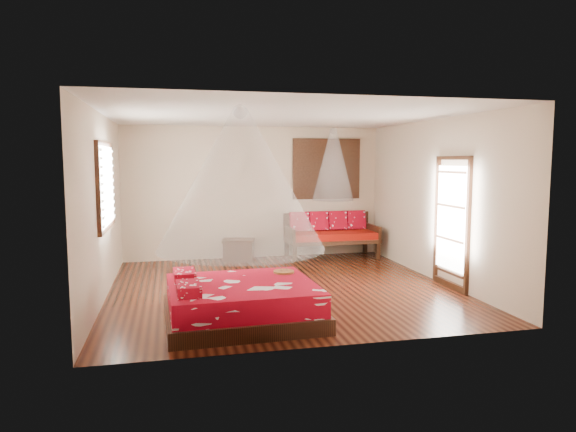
# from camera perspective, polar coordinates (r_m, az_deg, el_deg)

# --- Properties ---
(room) EXTENTS (5.54, 5.54, 2.84)m
(room) POSITION_cam_1_polar(r_m,az_deg,el_deg) (8.32, -0.76, 1.45)
(room) COLOR black
(room) RESTS_ON ground
(bed) EXTENTS (2.03, 1.85, 0.63)m
(bed) POSITION_cam_1_polar(r_m,az_deg,el_deg) (6.82, -5.26, -9.49)
(bed) COLOR black
(bed) RESTS_ON floor
(daybed) EXTENTS (1.94, 0.86, 0.98)m
(daybed) POSITION_cam_1_polar(r_m,az_deg,el_deg) (11.12, 4.75, -1.90)
(daybed) COLOR black
(daybed) RESTS_ON floor
(storage_chest) EXTENTS (0.74, 0.60, 0.45)m
(storage_chest) POSITION_cam_1_polar(r_m,az_deg,el_deg) (10.81, -5.52, -3.74)
(storage_chest) COLOR black
(storage_chest) RESTS_ON floor
(shutter_panel) EXTENTS (1.52, 0.06, 1.32)m
(shutter_panel) POSITION_cam_1_polar(r_m,az_deg,el_deg) (11.33, 4.31, 5.24)
(shutter_panel) COLOR black
(shutter_panel) RESTS_ON wall_back
(window_left) EXTENTS (0.10, 1.74, 1.34)m
(window_left) POSITION_cam_1_polar(r_m,az_deg,el_deg) (8.37, -19.54, 3.18)
(window_left) COLOR black
(window_left) RESTS_ON wall_left
(glazed_door) EXTENTS (0.08, 1.02, 2.16)m
(glazed_door) POSITION_cam_1_polar(r_m,az_deg,el_deg) (8.79, 17.70, -0.76)
(glazed_door) COLOR black
(glazed_door) RESTS_ON floor
(wine_tray) EXTENTS (0.30, 0.30, 0.23)m
(wine_tray) POSITION_cam_1_polar(r_m,az_deg,el_deg) (7.32, -0.47, -5.84)
(wine_tray) COLOR brown
(wine_tray) RESTS_ON bed
(mosquito_net_main) EXTENTS (2.16, 2.16, 1.80)m
(mosquito_net_main) POSITION_cam_1_polar(r_m,az_deg,el_deg) (6.57, -5.26, 4.07)
(mosquito_net_main) COLOR white
(mosquito_net_main) RESTS_ON ceiling
(mosquito_net_daybed) EXTENTS (0.87, 0.87, 1.50)m
(mosquito_net_daybed) POSITION_cam_1_polar(r_m,az_deg,el_deg) (10.88, 5.04, 5.72)
(mosquito_net_daybed) COLOR white
(mosquito_net_daybed) RESTS_ON ceiling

